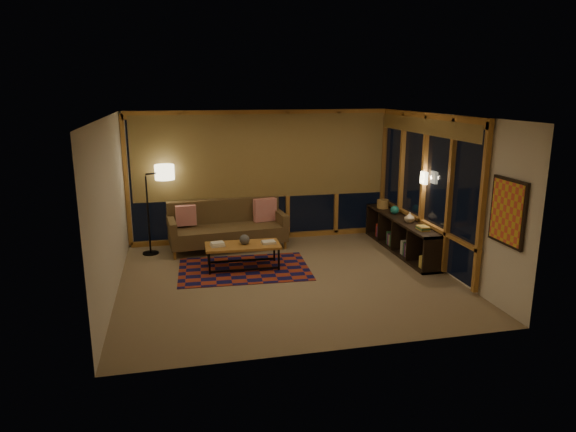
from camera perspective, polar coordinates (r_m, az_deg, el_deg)
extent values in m
cube|color=tan|center=(8.70, -0.03, -7.00)|extent=(5.50, 5.00, 0.01)
cube|color=beige|center=(8.13, -0.04, 11.06)|extent=(5.50, 5.00, 0.01)
cube|color=beige|center=(10.72, -2.96, 4.49)|extent=(5.50, 0.01, 2.70)
cube|color=beige|center=(5.98, 5.20, -3.25)|extent=(5.50, 0.01, 2.70)
cube|color=beige|center=(8.18, -19.19, 0.74)|extent=(0.01, 5.00, 2.70)
cube|color=beige|center=(9.29, 16.76, 2.44)|extent=(0.01, 5.00, 2.70)
cube|color=maroon|center=(9.17, -4.90, -5.88)|extent=(2.35, 1.63, 0.01)
sphere|color=black|center=(9.09, -4.85, -2.60)|extent=(0.19, 0.19, 0.18)
cylinder|color=#B08941|center=(10.95, 10.48, 1.33)|extent=(0.29, 0.29, 0.18)
sphere|color=#1A7166|center=(10.46, 11.77, 0.66)|extent=(0.21, 0.21, 0.17)
imported|color=tan|center=(9.87, 13.35, -0.14)|extent=(0.24, 0.24, 0.20)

